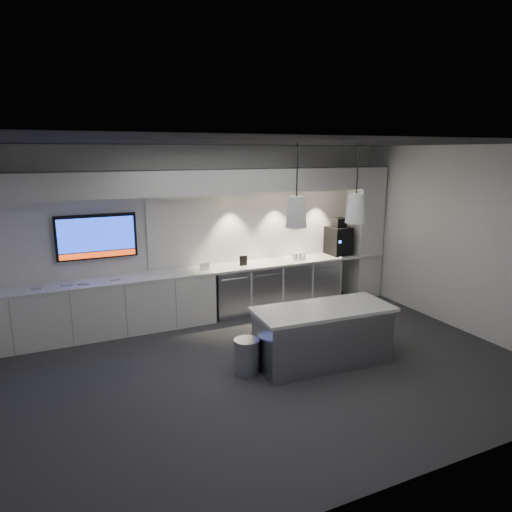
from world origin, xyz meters
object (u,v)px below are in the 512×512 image
wall_tv (97,237)px  island (323,335)px  coffee_machine (338,239)px  bin (247,356)px

wall_tv → island: size_ratio=0.64×
coffee_machine → island: bearing=-130.2°
coffee_machine → bin: bearing=-145.1°
island → coffee_machine: size_ratio=2.70×
coffee_machine → wall_tv: bearing=174.7°
island → wall_tv: bearing=138.2°
island → bin: size_ratio=4.11×
wall_tv → bin: (1.55, -2.47, -1.32)m
island → bin: bearing=174.8°
bin → coffee_machine: (2.94, 2.22, 0.96)m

